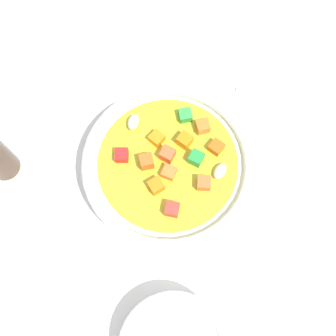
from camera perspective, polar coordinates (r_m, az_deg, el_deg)
name	(u,v)px	position (r cm, az deg, el deg)	size (l,w,h in cm)	color
ground_plane	(168,177)	(45.26, 0.00, -1.28)	(140.00, 140.00, 2.00)	silver
soup_bowl_main	(168,167)	(41.93, 0.02, 0.13)	(17.94, 17.94, 5.65)	white
spoon	(225,87)	(48.91, 8.32, 11.57)	(20.37, 5.80, 0.76)	silver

